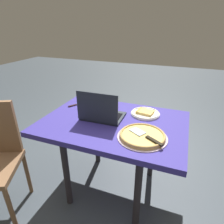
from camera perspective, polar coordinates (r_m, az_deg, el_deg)
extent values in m
plane|color=#394249|center=(2.01, 0.35, -21.29)|extent=(12.00, 12.00, 0.00)
cube|color=navy|center=(1.58, 0.41, -3.33)|extent=(1.16, 0.82, 0.04)
cylinder|color=#282429|center=(1.96, 11.91, -10.21)|extent=(0.05, 0.05, 0.69)
cylinder|color=#282429|center=(2.10, -4.43, -7.01)|extent=(0.05, 0.05, 0.69)
cylinder|color=#282429|center=(1.51, 7.59, -22.79)|extent=(0.05, 0.05, 0.69)
cylinder|color=#282429|center=(1.69, -13.40, -16.99)|extent=(0.05, 0.05, 0.69)
cube|color=#20262D|center=(1.63, -2.58, -1.18)|extent=(0.34, 0.25, 0.02)
cube|color=black|center=(1.63, -2.59, -0.85)|extent=(0.30, 0.16, 0.00)
cube|color=#20262D|center=(1.47, -4.51, 1.25)|extent=(0.34, 0.01, 0.24)
cube|color=black|center=(1.47, -4.47, 1.28)|extent=(0.30, 0.01, 0.21)
cylinder|color=white|center=(1.70, 9.84, -0.52)|extent=(0.25, 0.25, 0.01)
torus|color=white|center=(1.69, 9.87, -0.22)|extent=(0.24, 0.24, 0.01)
cube|color=#E1B760|center=(1.69, 9.88, -0.01)|extent=(0.14, 0.13, 0.02)
cube|color=gold|center=(1.71, 7.97, 0.44)|extent=(0.03, 0.11, 0.03)
cylinder|color=#AA92A1|center=(1.37, 8.95, -7.38)|extent=(0.35, 0.35, 0.01)
cylinder|color=#E2BD64|center=(1.36, 8.98, -6.98)|extent=(0.32, 0.32, 0.02)
torus|color=tan|center=(1.36, 9.01, -6.68)|extent=(0.32, 0.32, 0.02)
cube|color=#A7B7C1|center=(1.38, 7.58, -5.73)|extent=(0.13, 0.12, 0.00)
cube|color=black|center=(1.30, 12.41, -8.36)|extent=(0.13, 0.09, 0.01)
cube|color=#B3BCBA|center=(1.92, -9.32, 2.46)|extent=(0.10, 0.14, 0.00)
cube|color=black|center=(1.88, -11.62, 1.88)|extent=(0.06, 0.08, 0.01)
cylinder|color=brown|center=(1.73, -27.73, -24.54)|extent=(0.03, 0.03, 0.44)
cylinder|color=brown|center=(1.97, -23.81, -16.43)|extent=(0.03, 0.03, 0.44)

